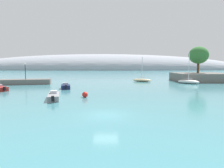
{
  "coord_description": "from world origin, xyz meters",
  "views": [
    {
      "loc": [
        0.62,
        -19.94,
        4.99
      ],
      "look_at": [
        0.76,
        20.08,
        1.16
      ],
      "focal_mm": 32.6,
      "sensor_mm": 36.0,
      "label": 1
    }
  ],
  "objects_px": {
    "sailboat_sand_mid_mooring": "(141,80)",
    "mooring_buoy_red": "(84,95)",
    "motorboat_navy_foreground": "(65,87)",
    "motorboat_grey_alongside_breakwater": "(53,96)",
    "sailboat_white_near_shore": "(188,81)",
    "harbor_lamp_post": "(24,69)",
    "tree_clump_shore": "(198,55)"
  },
  "relations": [
    {
      "from": "motorboat_navy_foreground",
      "to": "motorboat_grey_alongside_breakwater",
      "type": "distance_m",
      "value": 12.98
    },
    {
      "from": "sailboat_white_near_shore",
      "to": "mooring_buoy_red",
      "type": "relative_size",
      "value": 9.29
    },
    {
      "from": "tree_clump_shore",
      "to": "mooring_buoy_red",
      "type": "relative_size",
      "value": 9.12
    },
    {
      "from": "mooring_buoy_red",
      "to": "motorboat_grey_alongside_breakwater",
      "type": "bearing_deg",
      "value": -160.23
    },
    {
      "from": "sailboat_white_near_shore",
      "to": "motorboat_navy_foreground",
      "type": "distance_m",
      "value": 31.82
    },
    {
      "from": "sailboat_white_near_shore",
      "to": "mooring_buoy_red",
      "type": "bearing_deg",
      "value": -93.27
    },
    {
      "from": "sailboat_sand_mid_mooring",
      "to": "motorboat_grey_alongside_breakwater",
      "type": "xyz_separation_m",
      "value": [
        -17.24,
        -30.29,
        -0.08
      ]
    },
    {
      "from": "tree_clump_shore",
      "to": "motorboat_grey_alongside_breakwater",
      "type": "relative_size",
      "value": 1.34
    },
    {
      "from": "tree_clump_shore",
      "to": "sailboat_sand_mid_mooring",
      "type": "distance_m",
      "value": 19.21
    },
    {
      "from": "tree_clump_shore",
      "to": "harbor_lamp_post",
      "type": "distance_m",
      "value": 49.49
    },
    {
      "from": "sailboat_white_near_shore",
      "to": "tree_clump_shore",
      "type": "bearing_deg",
      "value": 99.24
    },
    {
      "from": "sailboat_sand_mid_mooring",
      "to": "mooring_buoy_red",
      "type": "relative_size",
      "value": 8.31
    },
    {
      "from": "tree_clump_shore",
      "to": "motorboat_navy_foreground",
      "type": "xyz_separation_m",
      "value": [
        -35.99,
        -20.24,
        -7.36
      ]
    },
    {
      "from": "sailboat_white_near_shore",
      "to": "motorboat_navy_foreground",
      "type": "bearing_deg",
      "value": -115.61
    },
    {
      "from": "motorboat_navy_foreground",
      "to": "sailboat_white_near_shore",
      "type": "bearing_deg",
      "value": -83.06
    },
    {
      "from": "sailboat_sand_mid_mooring",
      "to": "mooring_buoy_red",
      "type": "distance_m",
      "value": 31.51
    },
    {
      "from": "motorboat_navy_foreground",
      "to": "mooring_buoy_red",
      "type": "relative_size",
      "value": 5.02
    },
    {
      "from": "motorboat_navy_foreground",
      "to": "mooring_buoy_red",
      "type": "height_order",
      "value": "motorboat_navy_foreground"
    },
    {
      "from": "sailboat_sand_mid_mooring",
      "to": "sailboat_white_near_shore",
      "type": "bearing_deg",
      "value": -178.6
    },
    {
      "from": "motorboat_navy_foreground",
      "to": "mooring_buoy_red",
      "type": "bearing_deg",
      "value": -167.69
    },
    {
      "from": "motorboat_grey_alongside_breakwater",
      "to": "harbor_lamp_post",
      "type": "relative_size",
      "value": 1.46
    },
    {
      "from": "tree_clump_shore",
      "to": "sailboat_white_near_shore",
      "type": "relative_size",
      "value": 0.98
    },
    {
      "from": "motorboat_navy_foreground",
      "to": "motorboat_grey_alongside_breakwater",
      "type": "xyz_separation_m",
      "value": [
        1.22,
        -12.92,
        -0.03
      ]
    },
    {
      "from": "tree_clump_shore",
      "to": "harbor_lamp_post",
      "type": "bearing_deg",
      "value": -166.48
    },
    {
      "from": "sailboat_sand_mid_mooring",
      "to": "motorboat_grey_alongside_breakwater",
      "type": "distance_m",
      "value": 34.85
    },
    {
      "from": "tree_clump_shore",
      "to": "mooring_buoy_red",
      "type": "height_order",
      "value": "tree_clump_shore"
    },
    {
      "from": "sailboat_white_near_shore",
      "to": "harbor_lamp_post",
      "type": "xyz_separation_m",
      "value": [
        -41.75,
        -2.5,
        3.26
      ]
    },
    {
      "from": "sailboat_white_near_shore",
      "to": "sailboat_sand_mid_mooring",
      "type": "relative_size",
      "value": 1.12
    },
    {
      "from": "tree_clump_shore",
      "to": "sailboat_white_near_shore",
      "type": "bearing_deg",
      "value": -124.52
    },
    {
      "from": "tree_clump_shore",
      "to": "sailboat_sand_mid_mooring",
      "type": "relative_size",
      "value": 1.1
    },
    {
      "from": "motorboat_grey_alongside_breakwater",
      "to": "sailboat_sand_mid_mooring",
      "type": "bearing_deg",
      "value": -43.54
    },
    {
      "from": "motorboat_grey_alongside_breakwater",
      "to": "motorboat_navy_foreground",
      "type": "bearing_deg",
      "value": -8.5
    }
  ]
}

